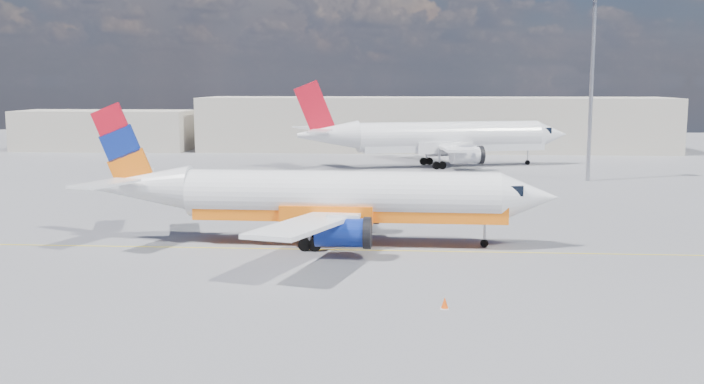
{
  "coord_description": "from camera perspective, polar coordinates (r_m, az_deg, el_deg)",
  "views": [
    {
      "loc": [
        1.34,
        -44.58,
        10.4
      ],
      "look_at": [
        -2.21,
        4.03,
        3.5
      ],
      "focal_mm": 40.0,
      "sensor_mm": 36.0,
      "label": 1
    }
  ],
  "objects": [
    {
      "name": "main_jet",
      "position": [
        50.04,
        -1.78,
        -0.4
      ],
      "size": [
        30.11,
        23.83,
        9.13
      ],
      "rotation": [
        0.0,
        0.0,
        -0.02
      ],
      "color": "white",
      "rests_on": "ground"
    },
    {
      "name": "terminal_annex",
      "position": [
        125.67,
        -17.52,
        4.31
      ],
      "size": [
        26.0,
        10.0,
        6.0
      ],
      "primitive_type": "cube",
      "color": "beige",
      "rests_on": "ground"
    },
    {
      "name": "traffic_cone",
      "position": [
        36.68,
        6.76,
        -8.03
      ],
      "size": [
        0.4,
        0.4,
        0.56
      ],
      "color": "white",
      "rests_on": "ground"
    },
    {
      "name": "ground",
      "position": [
        45.8,
        2.41,
        -5.08
      ],
      "size": [
        240.0,
        240.0,
        0.0
      ],
      "primitive_type": "plane",
      "color": "slate",
      "rests_on": "ground"
    },
    {
      "name": "floodlight_mast",
      "position": [
        85.59,
        17.07,
        8.48
      ],
      "size": [
        1.41,
        1.41,
        19.28
      ],
      "color": "#9E9EA6",
      "rests_on": "ground"
    },
    {
      "name": "terminal_main",
      "position": [
        119.81,
        5.95,
        4.95
      ],
      "size": [
        70.0,
        14.0,
        8.0
      ],
      "primitive_type": "cube",
      "color": "beige",
      "rests_on": "ground"
    },
    {
      "name": "second_jet",
      "position": [
        96.34,
        6.47,
        3.91
      ],
      "size": [
        34.86,
        26.55,
        10.55
      ],
      "rotation": [
        0.0,
        0.0,
        0.29
      ],
      "color": "white",
      "rests_on": "ground"
    },
    {
      "name": "taxi_line",
      "position": [
        48.72,
        2.52,
        -4.27
      ],
      "size": [
        70.0,
        0.15,
        0.01
      ],
      "primitive_type": "cube",
      "color": "yellow",
      "rests_on": "ground"
    }
  ]
}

